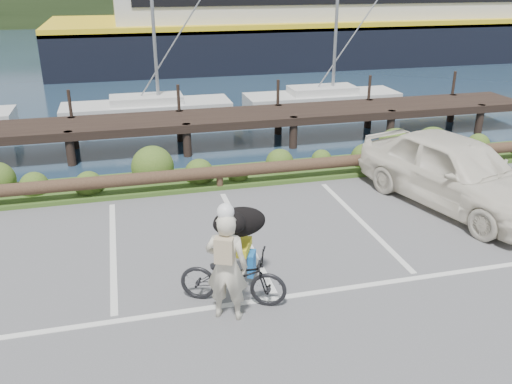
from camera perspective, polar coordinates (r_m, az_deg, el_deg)
ground at (r=9.42m, az=1.49°, el=-9.84°), size 72.00×72.00×0.00m
harbor_backdrop at (r=86.33m, az=-13.22°, el=18.31°), size 170.00×160.00×30.00m
vegetation_strip at (r=14.06m, az=-4.35°, el=1.53°), size 34.00×1.60×0.10m
log_rail at (r=13.44m, az=-3.81°, el=0.31°), size 32.00×0.30×0.60m
bicycle at (r=8.78m, az=-2.45°, el=-8.94°), size 1.84×1.27×0.92m
cyclist at (r=8.23m, az=-3.10°, el=-7.84°), size 0.76×0.65×1.77m
dog at (r=8.93m, az=-1.76°, el=-3.17°), size 0.76×0.99×0.51m
parked_car at (r=13.02m, az=20.21°, el=2.07°), size 3.17×5.17×1.65m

